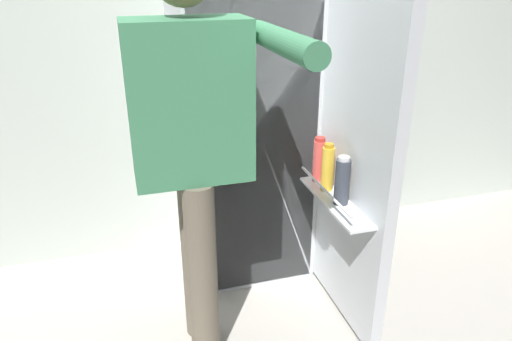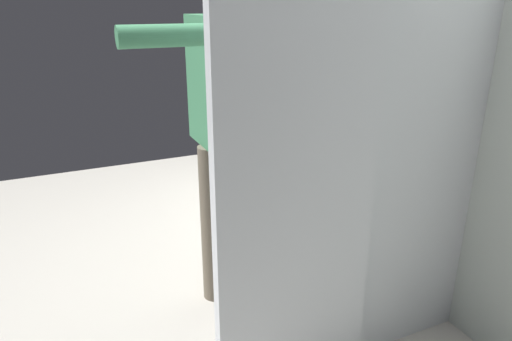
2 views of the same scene
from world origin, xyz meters
name	(u,v)px [view 1 (image 1 of 2)]	position (x,y,z in m)	size (l,w,h in m)	color
ground_plane	(272,318)	(0.00, 0.00, 0.00)	(5.22, 5.22, 0.00)	#B7B2A8
kitchen_wall	(224,13)	(0.00, 0.86, 1.31)	(4.40, 0.10, 2.62)	beige
refrigerator	(249,113)	(0.03, 0.48, 0.87)	(0.68, 1.17, 1.74)	silver
person	(194,135)	(-0.33, -0.05, 0.97)	(0.52, 0.74, 1.62)	#665B4C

